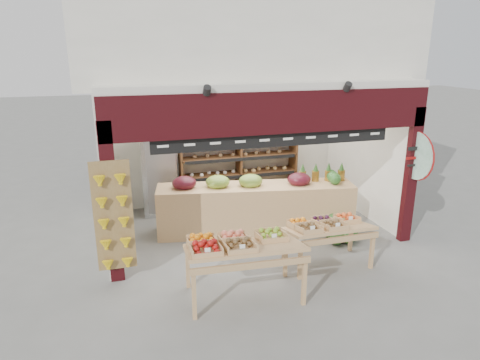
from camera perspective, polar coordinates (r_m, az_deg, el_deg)
name	(u,v)px	position (r m, az deg, el deg)	size (l,w,h in m)	color
ground	(256,235)	(8.86, 2.14, -7.28)	(60.00, 60.00, 0.00)	slate
shop_structure	(234,36)	(9.62, -0.76, 18.68)	(6.36, 5.12, 5.40)	white
banana_board	(114,219)	(6.96, -16.48, -5.04)	(0.60, 0.15, 1.80)	olive
gift_sign	(417,156)	(8.61, 22.48, 3.00)	(0.04, 0.93, 0.92)	silver
back_shelving	(239,159)	(10.32, -0.14, 2.88)	(2.88, 0.47, 1.79)	brown
refrigerator	(160,172)	(9.89, -10.64, 1.06)	(0.76, 0.76, 1.95)	silver
cardboard_stack	(200,214)	(9.20, -5.40, -4.58)	(1.12, 0.81, 0.73)	beige
mid_counter	(255,206)	(8.83, 2.01, -3.54)	(4.07, 1.46, 1.23)	tan
display_table_left	(236,245)	(6.44, -0.57, -8.67)	(1.80, 1.07, 1.10)	tan
display_table_right	(325,226)	(7.57, 11.26, -6.04)	(1.46, 0.82, 0.95)	tan
watermelon_pile	(341,231)	(8.80, 13.34, -6.68)	(0.69, 0.65, 0.49)	#1C4A18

